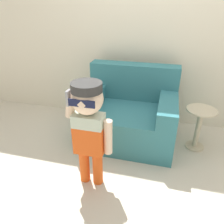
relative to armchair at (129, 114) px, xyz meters
The scene contains 5 objects.
ground_plane 0.38m from the armchair, 28.39° to the right, with size 10.00×10.00×0.00m, color beige.
wall_back 1.14m from the armchair, 72.24° to the left, with size 10.00×0.05×2.60m.
armchair is the anchor object (origin of this frame).
person_child 0.97m from the armchair, 102.70° to the right, with size 0.42×0.31×1.02m.
side_table 0.83m from the armchair, ahead, with size 0.33×0.33×0.51m.
Camera 1 is at (0.22, -2.29, 1.60)m, focal length 35.00 mm.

